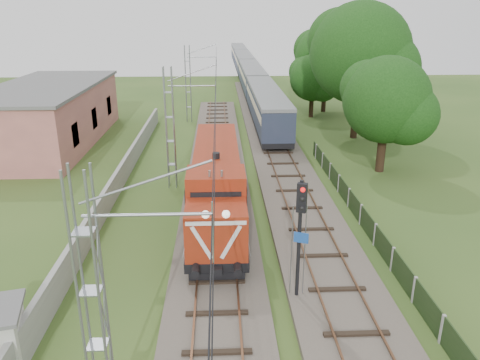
{
  "coord_description": "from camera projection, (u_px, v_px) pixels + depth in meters",
  "views": [
    {
      "loc": [
        0.19,
        -17.97,
        11.22
      ],
      "look_at": [
        1.33,
        7.02,
        2.2
      ],
      "focal_mm": 35.0,
      "sensor_mm": 36.0,
      "label": 1
    }
  ],
  "objects": [
    {
      "name": "ground",
      "position": [
        217.0,
        281.0,
        20.68
      ],
      "size": [
        140.0,
        140.0,
        0.0
      ],
      "primitive_type": "plane",
      "color": "#2F4D1D",
      "rests_on": "ground"
    },
    {
      "name": "track_main",
      "position": [
        217.0,
        213.0,
        27.2
      ],
      "size": [
        4.2,
        70.0,
        0.45
      ],
      "color": "#6B6054",
      "rests_on": "ground"
    },
    {
      "name": "track_side",
      "position": [
        276.0,
        150.0,
        39.63
      ],
      "size": [
        4.2,
        80.0,
        0.45
      ],
      "color": "#6B6054",
      "rests_on": "ground"
    },
    {
      "name": "catenary",
      "position": [
        171.0,
        129.0,
        30.46
      ],
      "size": [
        3.31,
        70.0,
        8.0
      ],
      "color": "gray",
      "rests_on": "ground"
    },
    {
      "name": "boundary_wall",
      "position": [
        120.0,
        177.0,
        31.42
      ],
      "size": [
        0.25,
        40.0,
        1.5
      ],
      "primitive_type": "cube",
      "color": "#9E9E99",
      "rests_on": "ground"
    },
    {
      "name": "station_building",
      "position": [
        49.0,
        114.0,
        41.7
      ],
      "size": [
        8.4,
        20.4,
        5.22
      ],
      "color": "tan",
      "rests_on": "ground"
    },
    {
      "name": "fence",
      "position": [
        375.0,
        235.0,
        23.64
      ],
      "size": [
        0.12,
        32.0,
        1.2
      ],
      "color": "black",
      "rests_on": "ground"
    },
    {
      "name": "locomotive",
      "position": [
        217.0,
        181.0,
        26.7
      ],
      "size": [
        2.78,
        15.86,
        4.03
      ],
      "color": "black",
      "rests_on": "ground"
    },
    {
      "name": "coach_rake",
      "position": [
        247.0,
        68.0,
        77.34
      ],
      "size": [
        2.83,
        84.55,
        3.28
      ],
      "color": "black",
      "rests_on": "ground"
    },
    {
      "name": "signal_post",
      "position": [
        300.0,
        222.0,
        17.94
      ],
      "size": [
        0.56,
        0.45,
        5.28
      ],
      "color": "black",
      "rests_on": "ground"
    },
    {
      "name": "tree_a",
      "position": [
        388.0,
        101.0,
        33.14
      ],
      "size": [
        6.5,
        6.19,
        8.43
      ],
      "color": "#332215",
      "rests_on": "ground"
    },
    {
      "name": "tree_b",
      "position": [
        362.0,
        54.0,
        41.61
      ],
      "size": [
        9.44,
        8.99,
        12.24
      ],
      "color": "#332215",
      "rests_on": "ground"
    },
    {
      "name": "tree_c",
      "position": [
        313.0,
        78.0,
        51.4
      ],
      "size": [
        5.33,
        5.08,
        6.91
      ],
      "color": "#332215",
      "rests_on": "ground"
    },
    {
      "name": "tree_d",
      "position": [
        327.0,
        58.0,
        53.69
      ],
      "size": [
        7.62,
        7.26,
        9.88
      ],
      "color": "#332215",
      "rests_on": "ground"
    }
  ]
}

